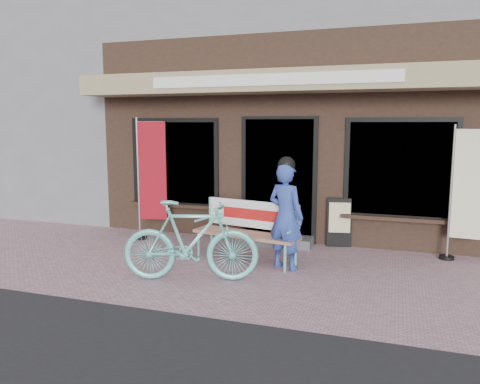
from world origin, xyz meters
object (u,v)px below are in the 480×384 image
(person, at_px, (286,214))
(menu_stand, at_px, (339,222))
(bicycle, at_px, (191,241))
(nobori_cream, at_px, (466,192))
(bench, at_px, (248,226))
(nobori_red, at_px, (150,177))

(person, height_order, menu_stand, person)
(menu_stand, bearing_deg, bicycle, -135.89)
(person, bearing_deg, nobori_cream, 47.63)
(bicycle, relative_size, nobori_cream, 0.87)
(bench, distance_m, bicycle, 1.23)
(bench, xyz_separation_m, nobori_red, (-2.04, 0.67, 0.60))
(bench, relative_size, person, 1.06)
(person, distance_m, bicycle, 1.43)
(bench, relative_size, bicycle, 0.95)
(bicycle, relative_size, menu_stand, 2.16)
(nobori_red, bearing_deg, bicycle, -59.74)
(nobori_red, bearing_deg, menu_stand, -1.49)
(nobori_cream, bearing_deg, menu_stand, 178.26)
(bench, distance_m, nobori_red, 2.23)
(bicycle, distance_m, nobori_cream, 4.17)
(bench, height_order, person, person)
(bench, xyz_separation_m, person, (0.63, -0.24, 0.27))
(nobori_red, bearing_deg, person, -29.86)
(menu_stand, bearing_deg, nobori_cream, -18.18)
(bench, distance_m, menu_stand, 1.74)
(nobori_red, height_order, menu_stand, nobori_red)
(person, xyz_separation_m, menu_stand, (0.59, 1.46, -0.37))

